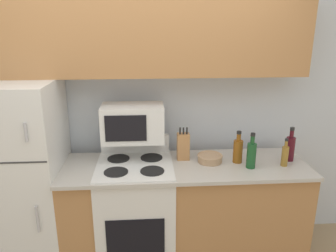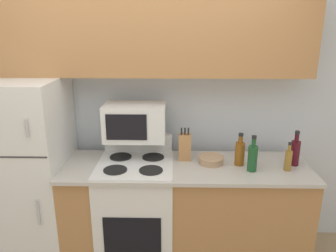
# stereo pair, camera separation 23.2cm
# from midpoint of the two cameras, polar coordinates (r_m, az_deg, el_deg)

# --- Properties ---
(wall_back) EXTENTS (8.00, 0.05, 2.55)m
(wall_back) POSITION_cam_midpoint_polar(r_m,az_deg,el_deg) (3.09, -6.55, 2.19)
(wall_back) COLOR silver
(wall_back) RESTS_ON ground_plane
(lower_cabinets) EXTENTS (2.07, 0.66, 0.94)m
(lower_cabinets) POSITION_cam_midpoint_polar(r_m,az_deg,el_deg) (3.02, 0.62, -14.80)
(lower_cabinets) COLOR #B27A47
(lower_cabinets) RESTS_ON ground_plane
(refrigerator) EXTENTS (0.71, 0.73, 1.66)m
(refrigerator) POSITION_cam_midpoint_polar(r_m,az_deg,el_deg) (3.11, -26.20, -8.26)
(refrigerator) COLOR white
(refrigerator) RESTS_ON ground_plane
(upper_cabinets) EXTENTS (2.78, 0.32, 0.64)m
(upper_cabinets) POSITION_cam_midpoint_polar(r_m,az_deg,el_deg) (2.80, -7.21, 15.17)
(upper_cabinets) COLOR #B27A47
(upper_cabinets) RESTS_ON refrigerator
(stove) EXTENTS (0.64, 0.65, 1.11)m
(stove) POSITION_cam_midpoint_polar(r_m,az_deg,el_deg) (3.00, -7.84, -14.78)
(stove) COLOR white
(stove) RESTS_ON ground_plane
(microwave) EXTENTS (0.52, 0.31, 0.31)m
(microwave) POSITION_cam_midpoint_polar(r_m,az_deg,el_deg) (2.82, -8.52, 0.50)
(microwave) COLOR white
(microwave) RESTS_ON stove
(knife_block) EXTENTS (0.11, 0.08, 0.29)m
(knife_block) POSITION_cam_midpoint_polar(r_m,az_deg,el_deg) (2.85, 0.32, -3.59)
(knife_block) COLOR #B27A47
(knife_block) RESTS_ON lower_cabinets
(bowl) EXTENTS (0.22, 0.22, 0.06)m
(bowl) POSITION_cam_midpoint_polar(r_m,az_deg,el_deg) (2.84, 4.99, -5.61)
(bowl) COLOR tan
(bowl) RESTS_ON lower_cabinets
(bottle_wine_red) EXTENTS (0.08, 0.08, 0.30)m
(bottle_wine_red) POSITION_cam_midpoint_polar(r_m,az_deg,el_deg) (2.98, 18.44, -3.62)
(bottle_wine_red) COLOR #470F19
(bottle_wine_red) RESTS_ON lower_cabinets
(bottle_wine_green) EXTENTS (0.08, 0.08, 0.30)m
(bottle_wine_green) POSITION_cam_midpoint_polar(r_m,az_deg,el_deg) (2.74, 11.99, -4.87)
(bottle_wine_green) COLOR #194C23
(bottle_wine_green) RESTS_ON lower_cabinets
(bottle_vinegar) EXTENTS (0.06, 0.06, 0.24)m
(bottle_vinegar) POSITION_cam_midpoint_polar(r_m,az_deg,el_deg) (2.86, 17.53, -4.91)
(bottle_vinegar) COLOR olive
(bottle_vinegar) RESTS_ON lower_cabinets
(bottle_whiskey) EXTENTS (0.08, 0.08, 0.28)m
(bottle_whiskey) POSITION_cam_midpoint_polar(r_m,az_deg,el_deg) (2.83, 9.79, -4.21)
(bottle_whiskey) COLOR brown
(bottle_whiskey) RESTS_ON lower_cabinets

